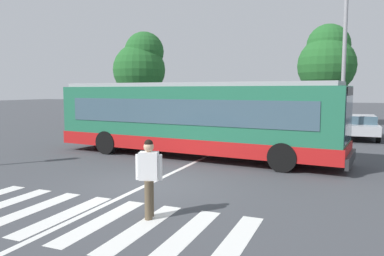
% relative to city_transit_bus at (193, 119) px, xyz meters
% --- Properties ---
extents(ground_plane, '(160.00, 160.00, 0.00)m').
position_rel_city_transit_bus_xyz_m(ground_plane, '(0.60, -4.84, -1.59)').
color(ground_plane, '#424449').
extents(city_transit_bus, '(12.36, 3.72, 3.06)m').
position_rel_city_transit_bus_xyz_m(city_transit_bus, '(0.00, 0.00, 0.00)').
color(city_transit_bus, black).
rests_on(city_transit_bus, ground_plane).
extents(pedestrian_crossing_street, '(0.56, 0.37, 1.72)m').
position_rel_city_transit_bus_xyz_m(pedestrian_crossing_street, '(1.97, -7.29, -0.62)').
color(pedestrian_crossing_street, brown).
rests_on(pedestrian_crossing_street, ground_plane).
extents(parked_car_teal, '(2.07, 4.59, 1.35)m').
position_rel_city_transit_bus_xyz_m(parked_car_teal, '(-4.22, 8.56, -0.82)').
color(parked_car_teal, black).
rests_on(parked_car_teal, ground_plane).
extents(parked_car_champagne, '(2.14, 4.62, 1.35)m').
position_rel_city_transit_bus_xyz_m(parked_car_champagne, '(-1.49, 8.76, -0.82)').
color(parked_car_champagne, black).
rests_on(parked_car_champagne, ground_plane).
extents(parked_car_white, '(2.18, 4.63, 1.35)m').
position_rel_city_transit_bus_xyz_m(parked_car_white, '(1.08, 8.59, -0.82)').
color(parked_car_white, black).
rests_on(parked_car_white, ground_plane).
extents(parked_car_red, '(2.13, 4.62, 1.35)m').
position_rel_city_transit_bus_xyz_m(parked_car_red, '(3.81, 8.44, -0.82)').
color(parked_car_red, black).
rests_on(parked_car_red, ground_plane).
extents(parked_car_silver, '(1.93, 4.53, 1.35)m').
position_rel_city_transit_bus_xyz_m(parked_car_silver, '(6.60, 8.94, -0.82)').
color(parked_car_silver, black).
rests_on(parked_car_silver, ground_plane).
extents(twin_arm_street_lamp, '(4.91, 0.32, 9.65)m').
position_rel_city_transit_bus_xyz_m(twin_arm_street_lamp, '(5.65, 6.57, 4.33)').
color(twin_arm_street_lamp, '#939399').
rests_on(twin_arm_street_lamp, ground_plane).
extents(background_tree_left, '(4.17, 4.17, 7.40)m').
position_rel_city_transit_bus_xyz_m(background_tree_left, '(-9.50, 12.18, 3.21)').
color(background_tree_left, brown).
rests_on(background_tree_left, ground_plane).
extents(background_tree_right, '(4.42, 4.42, 7.87)m').
position_rel_city_transit_bus_xyz_m(background_tree_right, '(4.34, 16.88, 3.52)').
color(background_tree_right, brown).
rests_on(background_tree_right, ground_plane).
extents(crosswalk_painted_stripes, '(7.26, 2.91, 0.01)m').
position_rel_city_transit_bus_xyz_m(crosswalk_painted_stripes, '(0.65, -7.86, -1.58)').
color(crosswalk_painted_stripes, silver).
rests_on(crosswalk_painted_stripes, ground_plane).
extents(lane_center_line, '(0.16, 24.00, 0.01)m').
position_rel_city_transit_bus_xyz_m(lane_center_line, '(0.53, -2.84, -1.59)').
color(lane_center_line, silver).
rests_on(lane_center_line, ground_plane).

